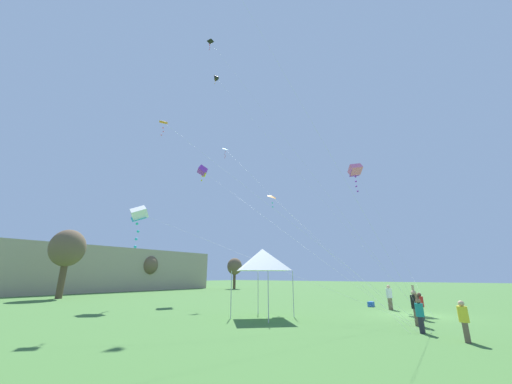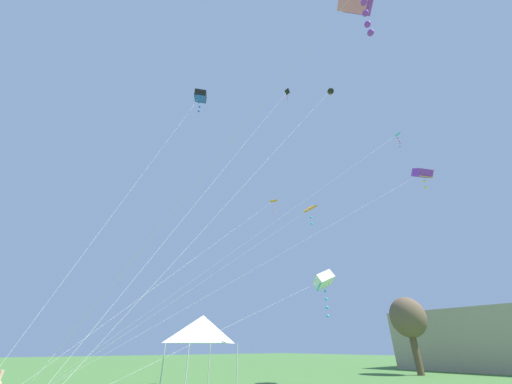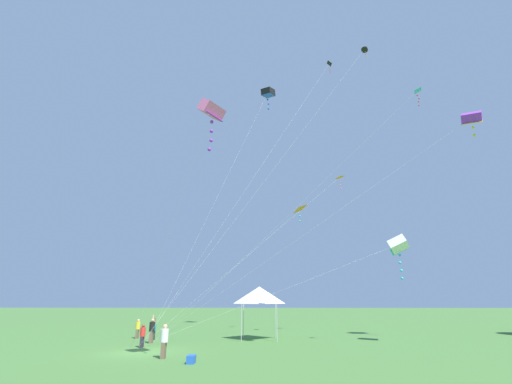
# 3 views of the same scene
# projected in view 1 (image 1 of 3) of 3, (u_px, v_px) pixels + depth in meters

# --- Properties ---
(ground_plane) EXTENTS (220.00, 220.00, 0.00)m
(ground_plane) POSITION_uv_depth(u_px,v_px,m) (415.00, 315.00, 18.66)
(ground_plane) COLOR #427033
(distant_building) EXTENTS (36.34, 13.58, 6.95)m
(distant_building) POSITION_uv_depth(u_px,v_px,m) (104.00, 270.00, 50.16)
(distant_building) COLOR tan
(distant_building) RESTS_ON ground
(tree_far_right) EXTENTS (2.92, 2.92, 5.90)m
(tree_far_right) POSITION_uv_depth(u_px,v_px,m) (235.00, 267.00, 56.97)
(tree_far_right) COLOR brown
(tree_far_right) RESTS_ON ground
(tree_far_centre) EXTENTS (3.85, 3.85, 7.78)m
(tree_far_centre) POSITION_uv_depth(u_px,v_px,m) (67.00, 249.00, 33.58)
(tree_far_centre) COLOR brown
(tree_far_centre) RESTS_ON ground
(tree_near_right) EXTENTS (2.91, 2.91, 5.87)m
(tree_near_right) POSITION_uv_depth(u_px,v_px,m) (149.00, 266.00, 50.24)
(tree_near_right) COLOR brown
(tree_near_right) RESTS_ON ground
(festival_tent) EXTENTS (3.11, 3.11, 4.18)m
(festival_tent) POSITION_uv_depth(u_px,v_px,m) (262.00, 260.00, 18.51)
(festival_tent) COLOR #B7B7BC
(festival_tent) RESTS_ON ground
(cooler_box) EXTENTS (0.68, 0.39, 0.39)m
(cooler_box) POSITION_uv_depth(u_px,v_px,m) (371.00, 304.00, 23.86)
(cooler_box) COLOR blue
(cooler_box) RESTS_ON ground
(person_white_shirt) EXTENTS (0.43, 0.43, 1.80)m
(person_white_shirt) POSITION_uv_depth(u_px,v_px,m) (389.00, 296.00, 21.90)
(person_white_shirt) COLOR brown
(person_white_shirt) RESTS_ON ground
(person_yellow_shirt) EXTENTS (0.36, 0.36, 1.53)m
(person_yellow_shirt) POSITION_uv_depth(u_px,v_px,m) (464.00, 319.00, 11.28)
(person_yellow_shirt) COLOR brown
(person_yellow_shirt) RESTS_ON ground
(person_black_shirt) EXTENTS (0.41, 0.41, 2.01)m
(person_black_shirt) POSITION_uv_depth(u_px,v_px,m) (416.00, 306.00, 14.98)
(person_black_shirt) COLOR brown
(person_black_shirt) RESTS_ON ground
(person_teal_shirt) EXTENTS (0.35, 0.35, 1.70)m
(person_teal_shirt) POSITION_uv_depth(u_px,v_px,m) (420.00, 314.00, 13.07)
(person_teal_shirt) COLOR #282833
(person_teal_shirt) RESTS_ON ground
(person_red_shirt) EXTENTS (0.36, 0.36, 1.52)m
(person_red_shirt) POSITION_uv_depth(u_px,v_px,m) (421.00, 305.00, 16.88)
(person_red_shirt) COLOR #282833
(person_red_shirt) RESTS_ON ground
(kite_orange_delta_0) EXTENTS (3.79, 17.64, 15.30)m
(kite_orange_delta_0) POSITION_uv_depth(u_px,v_px,m) (165.00, 124.00, 24.17)
(kite_orange_delta_0) COLOR silver
(kite_orange_delta_0) RESTS_ON ground
(kite_purple_box_2) EXTENTS (8.94, 24.84, 16.24)m
(kite_purple_box_2) POSITION_uv_depth(u_px,v_px,m) (202.00, 171.00, 36.97)
(kite_purple_box_2) COLOR silver
(kite_purple_box_2) RESTS_ON ground
(kite_black_diamond_3) EXTENTS (1.61, 18.42, 25.44)m
(kite_black_diamond_3) POSITION_uv_depth(u_px,v_px,m) (216.00, 77.00, 33.43)
(kite_black_diamond_3) COLOR silver
(kite_black_diamond_3) RESTS_ON ground
(kite_white_box_4) EXTENTS (4.84, 22.16, 8.88)m
(kite_white_box_4) POSITION_uv_depth(u_px,v_px,m) (139.00, 214.00, 25.99)
(kite_white_box_4) COLOR silver
(kite_white_box_4) RESTS_ON ground
(kite_black_delta_5) EXTENTS (4.28, 15.64, 26.18)m
(kite_black_delta_5) POSITION_uv_depth(u_px,v_px,m) (215.00, 48.00, 29.20)
(kite_black_delta_5) COLOR silver
(kite_black_delta_5) RESTS_ON ground
(kite_pink_box_6) EXTENTS (8.78, 6.90, 13.92)m
(kite_pink_box_6) POSITION_uv_depth(u_px,v_px,m) (355.00, 170.00, 30.07)
(kite_pink_box_6) COLOR silver
(kite_pink_box_6) RESTS_ON ground
(kite_cyan_delta_7) EXTENTS (8.79, 20.25, 17.98)m
(kite_cyan_delta_7) POSITION_uv_depth(u_px,v_px,m) (227.00, 151.00, 35.05)
(kite_cyan_delta_7) COLOR silver
(kite_cyan_delta_7) RESTS_ON ground
(kite_orange_delta_8) EXTENTS (5.41, 11.96, 9.84)m
(kite_orange_delta_8) POSITION_uv_depth(u_px,v_px,m) (272.00, 197.00, 26.32)
(kite_orange_delta_8) COLOR silver
(kite_orange_delta_8) RESTS_ON ground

